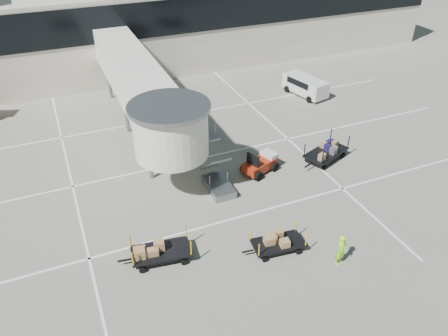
{
  "coord_description": "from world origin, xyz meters",
  "views": [
    {
      "loc": [
        -9.9,
        -15.93,
        16.61
      ],
      "look_at": [
        -1.28,
        4.41,
        2.0
      ],
      "focal_mm": 35.0,
      "sensor_mm": 36.0,
      "label": 1
    }
  ],
  "objects": [
    {
      "name": "lane_markings",
      "position": [
        -0.67,
        9.33,
        0.01
      ],
      "size": [
        40.0,
        30.0,
        0.02
      ],
      "color": "white",
      "rests_on": "ground"
    },
    {
      "name": "box_cart_far",
      "position": [
        -6.43,
        0.49,
        0.54
      ],
      "size": [
        3.84,
        1.93,
        1.48
      ],
      "rotation": [
        0.0,
        0.0,
        -0.14
      ],
      "color": "black",
      "rests_on": "ground"
    },
    {
      "name": "box_cart_near",
      "position": [
        -0.67,
        -1.23,
        0.5
      ],
      "size": [
        3.43,
        1.66,
        1.32
      ],
      "rotation": [
        0.0,
        0.0,
        -0.11
      ],
      "color": "black",
      "rests_on": "ground"
    },
    {
      "name": "minivan",
      "position": [
        11.52,
        15.72,
        0.99
      ],
      "size": [
        2.7,
        4.64,
        1.65
      ],
      "rotation": [
        0.0,
        0.0,
        0.23
      ],
      "color": "silver",
      "rests_on": "ground"
    },
    {
      "name": "ground_worker",
      "position": [
        1.91,
        -3.36,
        0.91
      ],
      "size": [
        0.77,
        0.63,
        1.81
      ],
      "primitive_type": "imported",
      "rotation": [
        0.0,
        0.0,
        0.35
      ],
      "color": "#9DFF1A",
      "rests_on": "ground"
    },
    {
      "name": "jet_bridge",
      "position": [
        -3.97,
        12.26,
        4.28
      ],
      "size": [
        5.7,
        20.4,
        6.03
      ],
      "color": "white",
      "rests_on": "ground"
    },
    {
      "name": "terminal",
      "position": [
        -0.35,
        29.94,
        4.11
      ],
      "size": [
        64.0,
        12.11,
        15.2
      ],
      "color": "silver",
      "rests_on": "ground"
    },
    {
      "name": "baggage_tug",
      "position": [
        2.01,
        5.87,
        0.59
      ],
      "size": [
        2.74,
        2.29,
        1.63
      ],
      "rotation": [
        0.0,
        0.0,
        0.36
      ],
      "color": "#9C240E",
      "rests_on": "ground"
    },
    {
      "name": "ground",
      "position": [
        0.0,
        0.0,
        0.0
      ],
      "size": [
        140.0,
        140.0,
        0.0
      ],
      "primitive_type": "plane",
      "color": "gray",
      "rests_on": "ground"
    },
    {
      "name": "suitcase_cart",
      "position": [
        6.92,
        5.38,
        0.55
      ],
      "size": [
        4.1,
        2.72,
        1.59
      ],
      "rotation": [
        0.0,
        0.0,
        0.37
      ],
      "color": "black",
      "rests_on": "ground"
    }
  ]
}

